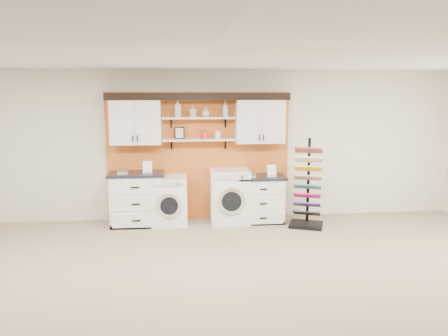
{
  "coord_description": "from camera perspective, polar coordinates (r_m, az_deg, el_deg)",
  "views": [
    {
      "loc": [
        -0.31,
        -4.17,
        2.38
      ],
      "look_at": [
        0.32,
        2.3,
        1.26
      ],
      "focal_mm": 35.0,
      "sensor_mm": 36.0,
      "label": 1
    }
  ],
  "objects": [
    {
      "name": "canister_red",
      "position": [
        8.02,
        -2.6,
        4.39
      ],
      "size": [
        0.11,
        0.11,
        0.16
      ],
      "primitive_type": "cylinder",
      "color": "red",
      "rests_on": "shelf_lower"
    },
    {
      "name": "soap_bottle_c",
      "position": [
        7.99,
        -2.41,
        7.3
      ],
      "size": [
        0.19,
        0.19,
        0.18
      ],
      "primitive_type": "imported",
      "rotation": [
        0.0,
        0.0,
        3.86
      ],
      "color": "silver",
      "rests_on": "shelf_upper"
    },
    {
      "name": "sample_rack",
      "position": [
        7.97,
        10.79,
        -3.92
      ],
      "size": [
        0.71,
        0.66,
        1.59
      ],
      "rotation": [
        0.0,
        0.0,
        -0.37
      ],
      "color": "black",
      "rests_on": "floor"
    },
    {
      "name": "upper_cabinet_left",
      "position": [
        8.02,
        -11.47,
        6.03
      ],
      "size": [
        0.9,
        0.35,
        0.84
      ],
      "color": "white",
      "rests_on": "wall_back"
    },
    {
      "name": "wall_back",
      "position": [
        8.24,
        -3.36,
        2.95
      ],
      "size": [
        10.0,
        0.0,
        10.0
      ],
      "primitive_type": "plane",
      "rotation": [
        1.57,
        0.0,
        0.0
      ],
      "color": "beige",
      "rests_on": "floor"
    },
    {
      "name": "shelf_lower",
      "position": [
        8.02,
        -3.31,
        3.7
      ],
      "size": [
        1.32,
        0.28,
        0.03
      ],
      "primitive_type": "cube",
      "color": "white",
      "rests_on": "wall_back"
    },
    {
      "name": "soap_bottle_b",
      "position": [
        7.98,
        -4.05,
        7.4
      ],
      "size": [
        0.13,
        0.12,
        0.21
      ],
      "primitive_type": "imported",
      "rotation": [
        0.0,
        0.0,
        4.28
      ],
      "color": "silver",
      "rests_on": "shelf_upper"
    },
    {
      "name": "upper_cabinet_right",
      "position": [
        8.11,
        4.71,
        6.23
      ],
      "size": [
        0.9,
        0.35,
        0.84
      ],
      "color": "white",
      "rests_on": "wall_back"
    },
    {
      "name": "soap_bottle_a",
      "position": [
        7.98,
        -6.07,
        7.78
      ],
      "size": [
        0.18,
        0.18,
        0.32
      ],
      "primitive_type": "imported",
      "rotation": [
        0.0,
        0.0,
        0.65
      ],
      "color": "silver",
      "rests_on": "shelf_upper"
    },
    {
      "name": "dryer",
      "position": [
        8.08,
        0.71,
        -3.69
      ],
      "size": [
        0.71,
        0.71,
        0.99
      ],
      "color": "white",
      "rests_on": "floor"
    },
    {
      "name": "crown_molding",
      "position": [
        7.99,
        -3.37,
        9.41
      ],
      "size": [
        3.3,
        0.41,
        0.13
      ],
      "color": "black",
      "rests_on": "wall_back"
    },
    {
      "name": "soap_bottle_d",
      "position": [
        8.02,
        0.18,
        7.7
      ],
      "size": [
        0.13,
        0.13,
        0.28
      ],
      "primitive_type": "imported",
      "rotation": [
        0.0,
        0.0,
        -2.91
      ],
      "color": "silver",
      "rests_on": "shelf_upper"
    },
    {
      "name": "base_cabinet_right",
      "position": [
        8.18,
        4.76,
        -3.99
      ],
      "size": [
        0.89,
        0.66,
        0.87
      ],
      "color": "white",
      "rests_on": "floor"
    },
    {
      "name": "picture_frame",
      "position": [
        8.05,
        -5.83,
        4.58
      ],
      "size": [
        0.18,
        0.02,
        0.22
      ],
      "color": "black",
      "rests_on": "shelf_lower"
    },
    {
      "name": "washer",
      "position": [
        8.05,
        -7.11,
        -4.21
      ],
      "size": [
        0.63,
        0.71,
        0.88
      ],
      "color": "white",
      "rests_on": "floor"
    },
    {
      "name": "floor",
      "position": [
        4.81,
        -1.18,
        -19.84
      ],
      "size": [
        10.0,
        10.0,
        0.0
      ],
      "primitive_type": "plane",
      "color": "gray",
      "rests_on": "ground"
    },
    {
      "name": "accent_panel",
      "position": [
        8.23,
        -3.34,
        1.54
      ],
      "size": [
        3.4,
        0.07,
        2.4
      ],
      "primitive_type": "cube",
      "color": "#C35D21",
      "rests_on": "wall_back"
    },
    {
      "name": "base_cabinet_left",
      "position": [
        8.08,
        -11.24,
        -3.97
      ],
      "size": [
        0.99,
        0.66,
        0.97
      ],
      "color": "white",
      "rests_on": "floor"
    },
    {
      "name": "canister_cream",
      "position": [
        8.04,
        -0.82,
        4.34
      ],
      "size": [
        0.1,
        0.1,
        0.14
      ],
      "primitive_type": "cylinder",
      "color": "silver",
      "rests_on": "shelf_lower"
    },
    {
      "name": "shelf_upper",
      "position": [
        7.99,
        -3.34,
        6.56
      ],
      "size": [
        1.32,
        0.28,
        0.03
      ],
      "primitive_type": "cube",
      "color": "white",
      "rests_on": "wall_back"
    },
    {
      "name": "ceiling",
      "position": [
        4.2,
        -1.32,
        15.52
      ],
      "size": [
        10.0,
        10.0,
        0.0
      ],
      "primitive_type": "plane",
      "rotation": [
        3.14,
        0.0,
        0.0
      ],
      "color": "white",
      "rests_on": "wall_back"
    }
  ]
}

